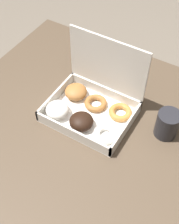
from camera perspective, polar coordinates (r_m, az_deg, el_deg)
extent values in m
plane|color=#6B6054|center=(1.78, 1.01, -16.94)|extent=(8.00, 8.00, 0.00)
cube|color=#4C3D2D|center=(1.17, 1.47, -3.35)|extent=(1.15, 0.95, 0.03)
cylinder|color=#4C3D2D|center=(1.87, -6.18, 5.81)|extent=(0.06, 0.06, 0.69)
cube|color=white|center=(1.19, 0.00, -0.59)|extent=(0.32, 0.25, 0.01)
cube|color=beige|center=(1.11, -3.21, -3.89)|extent=(0.32, 0.01, 0.04)
cube|color=beige|center=(1.24, 2.86, 3.83)|extent=(0.32, 0.01, 0.04)
cube|color=beige|center=(1.23, -6.16, 3.00)|extent=(0.01, 0.25, 0.04)
cube|color=beige|center=(1.13, 6.71, -2.88)|extent=(0.01, 0.25, 0.04)
cube|color=beige|center=(1.15, 3.32, 8.75)|extent=(0.32, 0.01, 0.23)
ellipsoid|color=white|center=(1.18, -5.89, 0.41)|extent=(0.09, 0.09, 0.05)
ellipsoid|color=black|center=(1.13, -1.49, -1.74)|extent=(0.09, 0.09, 0.05)
torus|color=white|center=(1.12, 2.94, -4.05)|extent=(0.09, 0.09, 0.02)
ellipsoid|color=#9E6633|center=(1.24, -2.50, 3.73)|extent=(0.09, 0.09, 0.05)
torus|color=#9E6633|center=(1.21, 1.14, 1.60)|extent=(0.09, 0.09, 0.02)
torus|color=#B77A38|center=(1.19, 5.65, -0.04)|extent=(0.09, 0.09, 0.02)
cylinder|color=#232328|center=(1.14, 14.05, -2.18)|extent=(0.08, 0.08, 0.10)
cylinder|color=black|center=(1.10, 14.51, -0.63)|extent=(0.07, 0.07, 0.01)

